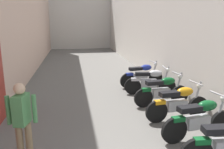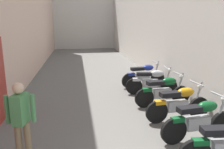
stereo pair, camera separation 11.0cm
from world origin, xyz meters
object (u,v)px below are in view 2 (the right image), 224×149
object	(u,v)px
motorcycle_fifth	(179,103)
motorcycle_fourth	(200,119)
motorcycle_sixth	(164,90)
motorcycle_eighth	(144,75)
pedestrian_mid_alley	(21,118)
motorcycle_seventh	(152,81)

from	to	relation	value
motorcycle_fifth	motorcycle_fourth	bearing A→B (deg)	-90.00
motorcycle_fifth	motorcycle_sixth	size ratio (longest dim) A/B	1.00
motorcycle_eighth	pedestrian_mid_alley	world-z (taller)	pedestrian_mid_alley
motorcycle_fifth	motorcycle_seventh	bearing A→B (deg)	90.00
motorcycle_fifth	motorcycle_sixth	distance (m)	1.11
motorcycle_seventh	pedestrian_mid_alley	size ratio (longest dim) A/B	1.17
motorcycle_fifth	motorcycle_seventh	xyz separation A→B (m)	(-0.00, 2.23, 0.00)
motorcycle_sixth	motorcycle_eighth	distance (m)	2.13
motorcycle_sixth	motorcycle_eighth	world-z (taller)	same
motorcycle_fourth	motorcycle_eighth	world-z (taller)	same
motorcycle_fifth	motorcycle_eighth	bearing A→B (deg)	90.00
motorcycle_fourth	motorcycle_seventh	size ratio (longest dim) A/B	1.00
motorcycle_sixth	motorcycle_seventh	distance (m)	1.13
motorcycle_fourth	motorcycle_eighth	distance (m)	4.27
motorcycle_fifth	pedestrian_mid_alley	world-z (taller)	pedestrian_mid_alley
motorcycle_fifth	motorcycle_seventh	size ratio (longest dim) A/B	1.01
motorcycle_fourth	pedestrian_mid_alley	xyz separation A→B (m)	(-3.65, -0.32, 0.42)
motorcycle_seventh	motorcycle_eighth	distance (m)	1.00
motorcycle_seventh	pedestrian_mid_alley	distance (m)	5.13
motorcycle_seventh	motorcycle_eighth	world-z (taller)	same
motorcycle_seventh	motorcycle_fourth	bearing A→B (deg)	-90.00
motorcycle_sixth	motorcycle_seventh	world-z (taller)	same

